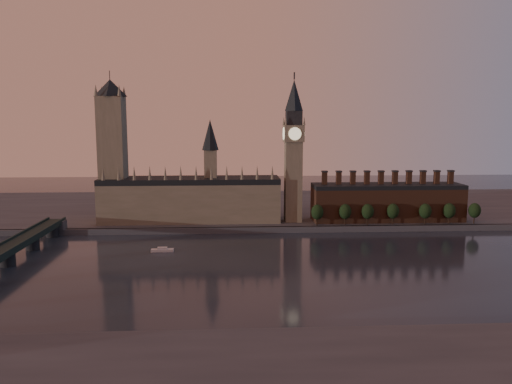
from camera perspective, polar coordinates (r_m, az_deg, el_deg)
ground at (r=262.22m, az=5.04°, el=-8.97°), size 900.00×900.00×0.00m
north_bank at (r=434.18m, az=1.79°, el=-1.82°), size 900.00×182.00×4.00m
palace_of_westminster at (r=368.35m, az=-7.41°, el=-0.58°), size 130.00×30.30×74.00m
victoria_tower at (r=373.22m, az=-16.09°, el=5.07°), size 24.00×24.00×108.00m
big_ben at (r=361.60m, az=4.31°, el=4.91°), size 15.00×15.00×107.00m
chimney_block at (r=380.97m, az=14.75°, el=-1.07°), size 110.00×25.00×37.00m
embankment_tree_0 at (r=353.12m, az=7.01°, el=-2.29°), size 8.60×8.60×14.88m
embankment_tree_1 at (r=358.07m, az=10.16°, el=-2.22°), size 8.60×8.60×14.88m
embankment_tree_2 at (r=361.53m, az=12.64°, el=-2.19°), size 8.60×8.60×14.88m
embankment_tree_3 at (r=367.43m, az=15.38°, el=-2.12°), size 8.60×8.60×14.88m
embankment_tree_4 at (r=374.22m, az=18.78°, el=-2.08°), size 8.60×8.60×14.88m
embankment_tree_5 at (r=381.75m, az=21.22°, el=-2.00°), size 8.60×8.60×14.88m
embankment_tree_6 at (r=389.48m, az=23.71°, el=-1.95°), size 8.60×8.60×14.88m
river_boat at (r=303.28m, az=-10.66°, el=-6.52°), size 13.29×4.14×2.64m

